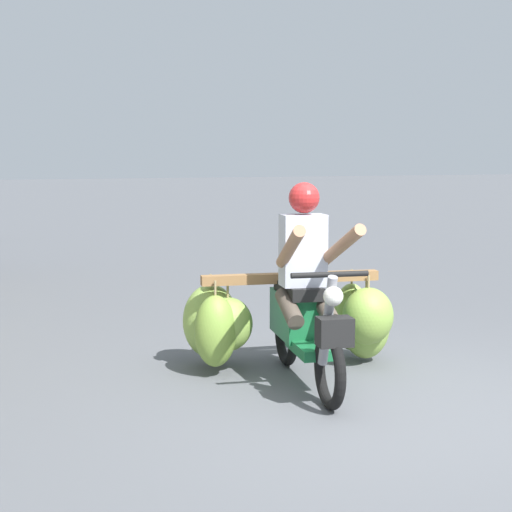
{
  "coord_description": "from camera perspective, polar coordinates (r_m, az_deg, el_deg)",
  "views": [
    {
      "loc": [
        -2.98,
        -4.43,
        1.77
      ],
      "look_at": [
        -0.33,
        1.86,
        0.9
      ],
      "focal_mm": 54.51,
      "sensor_mm": 36.0,
      "label": 1
    }
  ],
  "objects": [
    {
      "name": "ground_plane",
      "position": [
        5.63,
        10.66,
        -11.21
      ],
      "size": [
        120.0,
        120.0,
        0.0
      ],
      "primitive_type": "plane",
      "color": "#56595E"
    },
    {
      "name": "motorbike_main_loaded",
      "position": [
        6.43,
        2.7,
        -4.31
      ],
      "size": [
        1.85,
        2.0,
        1.58
      ],
      "color": "black",
      "rests_on": "ground"
    }
  ]
}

